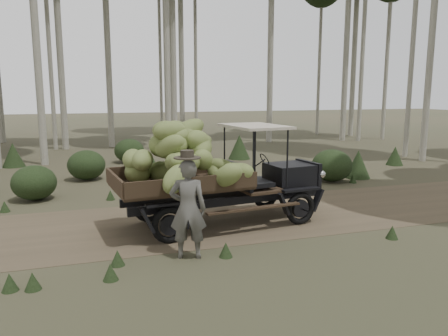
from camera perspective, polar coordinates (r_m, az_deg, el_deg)
The scene contains 5 objects.
ground at distance 11.18m, azimuth -0.04°, elevation -6.63°, with size 120.00×120.00×0.00m, color #473D2B.
dirt_track at distance 11.18m, azimuth -0.04°, elevation -6.61°, with size 70.00×4.00×0.01m, color brown.
banana_truck at distance 10.18m, azimuth -2.82°, elevation 0.52°, with size 5.38×2.81×2.69m.
farmer at distance 8.40m, azimuth -4.73°, elevation -5.20°, with size 0.81×0.64×2.11m.
undergrowth at distance 11.21m, azimuth 3.54°, elevation -3.76°, with size 23.36×22.57×1.38m.
Camera 1 is at (-3.28, -10.21, 3.18)m, focal length 35.00 mm.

